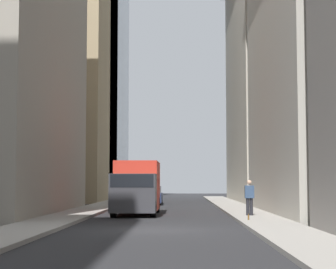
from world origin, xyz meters
The scene contains 9 objects.
ground_plane centered at (0.00, 0.00, 0.00)m, with size 135.00×135.00×0.00m, color #262628.
sidewalk_right centered at (0.00, 4.50, 0.07)m, with size 90.00×2.20×0.14m, color gray.
sidewalk_left centered at (0.00, -4.50, 0.07)m, with size 90.00×2.20×0.14m, color gray.
building_left_far centered at (29.66, -10.59, 12.26)m, with size 18.92×10.50×24.50m.
building_right_far centered at (31.85, 10.59, 15.58)m, with size 14.27×10.50×31.13m.
delivery_truck centered at (10.06, 1.40, 1.46)m, with size 6.46×2.25×2.84m.
sedan_navy centered at (24.22, 1.40, 0.66)m, with size 4.30×1.78×1.42m.
pedestrian centered at (7.12, -4.25, 1.06)m, with size 0.26×0.44×1.69m.
discarded_bottle centered at (3.63, -3.81, 0.25)m, with size 0.07×0.07×0.27m.
Camera 1 is at (-21.72, -0.97, 1.75)m, focal length 63.65 mm.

